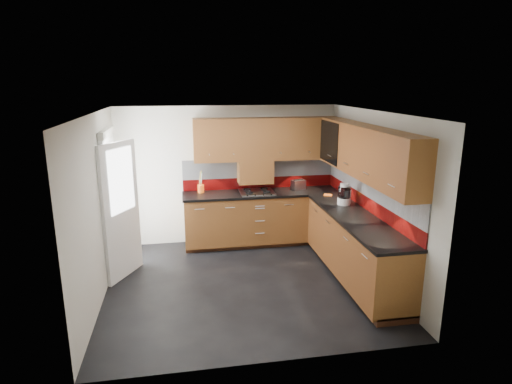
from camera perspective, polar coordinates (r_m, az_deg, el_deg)
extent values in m
cube|color=black|center=(6.24, -1.60, -12.15)|extent=(4.00, 3.80, 0.02)
cube|color=white|center=(5.59, -1.78, 11.02)|extent=(4.00, 3.80, 0.10)
cube|color=beige|center=(7.57, -3.72, 2.36)|extent=(4.00, 0.08, 2.64)
cube|color=beige|center=(4.09, 2.12, -8.36)|extent=(4.00, 0.08, 2.64)
cube|color=beige|center=(5.86, -20.83, -2.21)|extent=(0.08, 3.80, 2.64)
cube|color=beige|center=(6.37, 15.86, -0.51)|extent=(0.08, 3.80, 2.64)
cube|color=#592D14|center=(7.51, 0.84, -3.44)|extent=(2.70, 0.60, 0.95)
cube|color=brown|center=(6.36, 13.02, -7.21)|extent=(0.60, 2.60, 0.95)
cube|color=#412112|center=(7.68, 0.78, -6.39)|extent=(2.70, 0.54, 0.10)
cube|color=#412112|center=(6.54, 13.05, -10.65)|extent=(0.54, 2.60, 0.10)
cube|color=black|center=(7.38, 0.79, -0.17)|extent=(2.72, 0.62, 0.04)
cube|color=black|center=(6.20, 13.23, -3.45)|extent=(0.62, 2.60, 0.04)
cube|color=maroon|center=(7.64, 0.45, 1.26)|extent=(2.70, 0.02, 0.20)
cube|color=#B2B6BB|center=(7.58, 0.45, 3.25)|extent=(2.70, 0.02, 0.34)
cube|color=maroon|center=(6.56, 14.61, -1.44)|extent=(0.02, 3.20, 0.20)
cube|color=#B2B6BB|center=(6.49, 14.76, 0.85)|extent=(0.02, 3.20, 0.34)
cube|color=#592D14|center=(7.36, 1.45, 7.09)|extent=(2.50, 0.33, 0.72)
cube|color=brown|center=(6.18, 14.41, 5.22)|extent=(0.33, 2.87, 0.72)
cube|color=silver|center=(7.19, 0.54, 5.23)|extent=(1.80, 0.01, 0.16)
cube|color=silver|center=(6.12, 12.90, 3.21)|extent=(0.01, 2.00, 0.16)
cube|color=#592D14|center=(7.42, -0.10, 2.77)|extent=(0.60, 0.33, 0.40)
cube|color=black|center=(7.07, 9.69, 6.58)|extent=(0.01, 0.80, 0.66)
cube|color=#FFD18C|center=(7.18, 12.02, 6.59)|extent=(0.01, 0.76, 0.64)
cube|color=black|center=(7.12, 11.01, 6.74)|extent=(0.29, 0.76, 0.01)
cylinder|color=black|center=(6.88, 11.79, 7.28)|extent=(0.07, 0.07, 0.16)
cylinder|color=black|center=(7.02, 11.34, 7.44)|extent=(0.07, 0.07, 0.16)
cylinder|color=white|center=(7.16, 10.91, 7.59)|extent=(0.07, 0.07, 0.16)
cylinder|color=black|center=(7.30, 10.49, 7.74)|extent=(0.07, 0.07, 0.16)
cube|color=white|center=(6.74, -18.68, -1.49)|extent=(0.06, 0.95, 2.04)
cube|color=white|center=(6.39, -17.51, -2.45)|extent=(0.42, 0.73, 1.98)
cube|color=white|center=(6.27, -17.55, 1.50)|extent=(0.28, 0.50, 0.90)
cube|color=silver|center=(7.35, 0.11, 0.00)|extent=(0.58, 0.50, 0.02)
torus|color=black|center=(7.20, -0.90, -0.09)|extent=(0.13, 0.13, 0.02)
torus|color=black|center=(7.25, 1.46, 0.01)|extent=(0.13, 0.13, 0.02)
torus|color=black|center=(7.43, -1.20, 0.37)|extent=(0.13, 0.13, 0.02)
torus|color=black|center=(7.48, 1.09, 0.47)|extent=(0.13, 0.13, 0.02)
cube|color=black|center=(7.11, 0.46, -0.40)|extent=(0.44, 0.04, 0.02)
cylinder|color=orange|center=(7.39, -7.36, 0.44)|extent=(0.11, 0.11, 0.14)
cylinder|color=olive|center=(7.37, -7.39, 1.75)|extent=(0.05, 0.02, 0.27)
cylinder|color=olive|center=(7.37, -7.33, 1.68)|extent=(0.05, 0.04, 0.26)
cylinder|color=olive|center=(7.37, -7.44, 1.82)|extent=(0.06, 0.02, 0.29)
cylinder|color=olive|center=(7.37, -7.28, 1.60)|extent=(0.03, 0.04, 0.24)
cylinder|color=olive|center=(7.37, -7.51, 1.70)|extent=(0.04, 0.04, 0.26)
cube|color=silver|center=(7.60, 5.66, 0.98)|extent=(0.27, 0.21, 0.16)
cube|color=black|center=(7.58, 5.67, 1.62)|extent=(0.18, 0.07, 0.01)
cube|color=black|center=(7.61, 5.60, 1.68)|extent=(0.18, 0.07, 0.01)
cylinder|color=white|center=(6.76, 11.61, -1.18)|extent=(0.20, 0.20, 0.11)
cylinder|color=black|center=(6.73, 11.68, 0.00)|extent=(0.19, 0.19, 0.18)
cylinder|color=white|center=(6.70, 11.72, 0.92)|extent=(0.13, 0.13, 0.04)
cylinder|color=white|center=(6.81, 12.11, -0.60)|extent=(0.13, 0.13, 0.22)
cube|color=orange|center=(7.26, 9.58, -0.40)|extent=(0.17, 0.16, 0.01)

